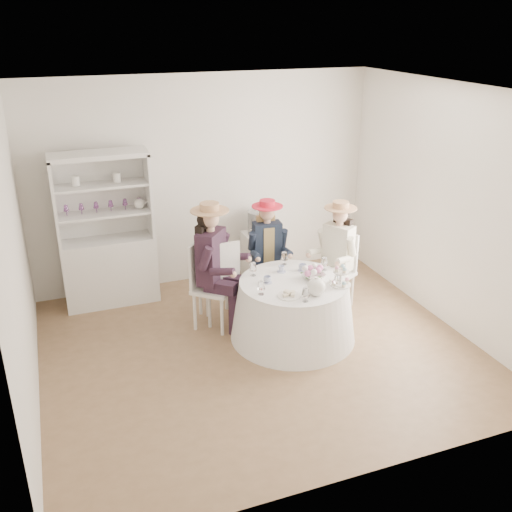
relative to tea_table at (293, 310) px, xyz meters
name	(u,v)px	position (x,y,z in m)	size (l,w,h in m)	color
ground	(259,349)	(-0.44, -0.11, -0.34)	(4.50, 4.50, 0.00)	brown
ceiling	(260,91)	(-0.44, -0.11, 2.36)	(4.50, 4.50, 0.00)	white
wall_back	(205,181)	(-0.44, 1.89, 1.01)	(4.50, 4.50, 0.00)	white
wall_front	(363,327)	(-0.44, -2.11, 1.01)	(4.50, 4.50, 0.00)	white
wall_left	(16,264)	(-2.69, -0.11, 1.01)	(4.50, 4.50, 0.00)	white
wall_right	(448,207)	(1.81, -0.11, 1.01)	(4.50, 4.50, 0.00)	white
tea_table	(293,310)	(0.00, 0.00, 0.00)	(1.39, 1.39, 0.68)	white
hutch	(108,251)	(-1.77, 1.60, 0.34)	(1.13, 0.44, 1.89)	silver
side_table	(260,256)	(0.21, 1.60, -0.02)	(0.41, 0.41, 0.64)	silver
hatbox	(260,223)	(0.21, 1.60, 0.46)	(0.32, 0.32, 0.32)	black
guest_left	(213,259)	(-0.74, 0.54, 0.50)	(0.63, 0.62, 1.48)	silver
guest_mid	(267,246)	(0.05, 0.92, 0.41)	(0.49, 0.50, 1.32)	silver
guest_right	(337,249)	(0.78, 0.49, 0.42)	(0.57, 0.52, 1.35)	silver
spare_chair	(220,278)	(-0.65, 0.63, 0.21)	(0.44, 0.44, 1.02)	silver
teacup_a	(267,280)	(-0.28, 0.07, 0.38)	(0.09, 0.09, 0.07)	white
teacup_b	(281,269)	(-0.03, 0.28, 0.38)	(0.07, 0.07, 0.07)	white
teacup_c	(303,268)	(0.20, 0.22, 0.38)	(0.09, 0.09, 0.07)	white
flower_bowl	(314,277)	(0.22, -0.03, 0.37)	(0.23, 0.23, 0.06)	white
flower_arrangement	(313,271)	(0.23, 0.01, 0.43)	(0.18, 0.18, 0.07)	pink
table_teapot	(316,287)	(0.09, -0.36, 0.43)	(0.27, 0.19, 0.20)	white
sandwich_plate	(289,295)	(-0.19, -0.30, 0.36)	(0.24, 0.24, 0.05)	white
cupcake_stand	(341,278)	(0.43, -0.25, 0.42)	(0.23, 0.23, 0.21)	white
stemware_set	(294,275)	(0.00, 0.00, 0.42)	(0.96, 1.00, 0.15)	white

